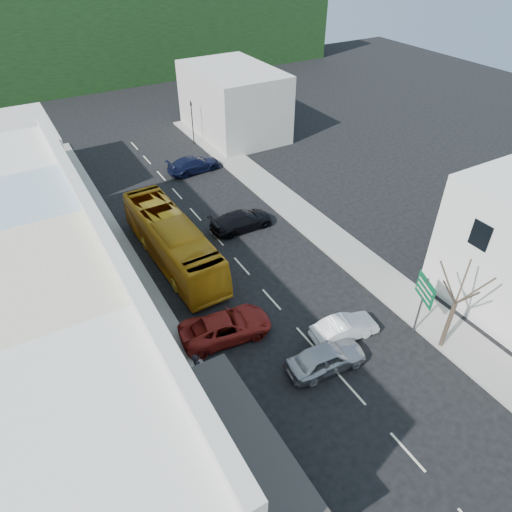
{
  "coord_description": "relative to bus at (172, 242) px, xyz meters",
  "views": [
    {
      "loc": [
        -11.74,
        -14.34,
        19.88
      ],
      "look_at": [
        0.0,
        6.0,
        2.2
      ],
      "focal_mm": 32.0,
      "sensor_mm": 36.0,
      "label": 1
    }
  ],
  "objects": [
    {
      "name": "car_white",
      "position": [
        5.8,
        -11.89,
        -0.85
      ],
      "size": [
        4.59,
        2.34,
        1.4
      ],
      "primitive_type": "imported",
      "rotation": [
        0.0,
        0.0,
        1.44
      ],
      "color": "silver",
      "rests_on": "ground"
    },
    {
      "name": "street_tree",
      "position": [
        10.11,
        -15.3,
        1.8
      ],
      "size": [
        3.08,
        3.08,
        6.69
      ],
      "primitive_type": null,
      "rotation": [
        0.0,
        0.0,
        0.24
      ],
      "color": "#362A1F",
      "rests_on": "ground"
    },
    {
      "name": "sidewalk_right",
      "position": [
        11.31,
        -1.07,
        -1.48
      ],
      "size": [
        3.0,
        52.0,
        0.15
      ],
      "primitive_type": "cube",
      "color": "gray",
      "rests_on": "ground"
    },
    {
      "name": "car_silver",
      "position": [
        3.47,
        -13.2,
        -0.85
      ],
      "size": [
        4.54,
        2.19,
        1.4
      ],
      "primitive_type": "imported",
      "rotation": [
        0.0,
        0.0,
        1.48
      ],
      "color": "#AEAEB3",
      "rests_on": "ground"
    },
    {
      "name": "pedestrian_left",
      "position": [
        -2.9,
        -10.58,
        -0.55
      ],
      "size": [
        0.56,
        0.69,
        1.7
      ],
      "primitive_type": "imported",
      "rotation": [
        0.0,
        0.0,
        1.26
      ],
      "color": "black",
      "rests_on": "sidewalk_left"
    },
    {
      "name": "car_red",
      "position": [
        -0.13,
        -8.4,
        -0.85
      ],
      "size": [
        4.8,
        2.44,
        1.4
      ],
      "primitive_type": "imported",
      "rotation": [
        0.0,
        0.0,
        1.45
      ],
      "color": "maroon",
      "rests_on": "ground"
    },
    {
      "name": "ground",
      "position": [
        3.81,
        -11.07,
        -1.55
      ],
      "size": [
        120.0,
        120.0,
        0.0
      ],
      "primitive_type": "plane",
      "color": "black",
      "rests_on": "ground"
    },
    {
      "name": "direction_sign",
      "position": [
        9.61,
        -13.69,
        0.5
      ],
      "size": [
        1.42,
        1.98,
        4.1
      ],
      "primitive_type": null,
      "rotation": [
        0.0,
        0.0,
        -0.36
      ],
      "color": "#07572D",
      "rests_on": "ground"
    },
    {
      "name": "hillside",
      "position": [
        2.36,
        54.03,
        5.18
      ],
      "size": [
        80.0,
        26.0,
        14.0
      ],
      "color": "black",
      "rests_on": "ground"
    },
    {
      "name": "traffic_signal",
      "position": [
        9.61,
        18.35,
        0.74
      ],
      "size": [
        0.72,
        1.05,
        4.59
      ],
      "primitive_type": null,
      "rotation": [
        0.0,
        0.0,
        3.29
      ],
      "color": "black",
      "rests_on": "ground"
    },
    {
      "name": "distant_block_left",
      "position": [
        -8.19,
        15.93,
        1.45
      ],
      "size": [
        8.0,
        10.0,
        6.0
      ],
      "primitive_type": "cube",
      "color": "#B7B2A8",
      "rests_on": "ground"
    },
    {
      "name": "car_navy_far",
      "position": [
        6.94,
        12.21,
        -0.85
      ],
      "size": [
        4.61,
        2.13,
        1.4
      ],
      "primitive_type": "imported",
      "rotation": [
        0.0,
        0.0,
        1.64
      ],
      "color": "black",
      "rests_on": "ground"
    },
    {
      "name": "shopfront_row",
      "position": [
        -8.68,
        -6.07,
        2.45
      ],
      "size": [
        8.25,
        30.0,
        8.0
      ],
      "color": "silver",
      "rests_on": "ground"
    },
    {
      "name": "bus",
      "position": [
        0.0,
        0.0,
        0.0
      ],
      "size": [
        2.83,
        11.67,
        3.1
      ],
      "primitive_type": "imported",
      "rotation": [
        0.0,
        0.0,
        0.03
      ],
      "color": "orange",
      "rests_on": "ground"
    },
    {
      "name": "distant_block_right",
      "position": [
        14.81,
        18.93,
        1.95
      ],
      "size": [
        8.0,
        12.0,
        7.0
      ],
      "primitive_type": "cube",
      "color": "#B7B2A8",
      "rests_on": "ground"
    },
    {
      "name": "sidewalk_left",
      "position": [
        -3.69,
        -1.07,
        -1.48
      ],
      "size": [
        3.0,
        52.0,
        0.15
      ],
      "primitive_type": "cube",
      "color": "gray",
      "rests_on": "ground"
    },
    {
      "name": "car_black_near",
      "position": [
        6.12,
        1.19,
        -0.85
      ],
      "size": [
        4.51,
        1.86,
        1.4
      ],
      "primitive_type": "imported",
      "rotation": [
        0.0,
        0.0,
        1.57
      ],
      "color": "black",
      "rests_on": "ground"
    }
  ]
}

